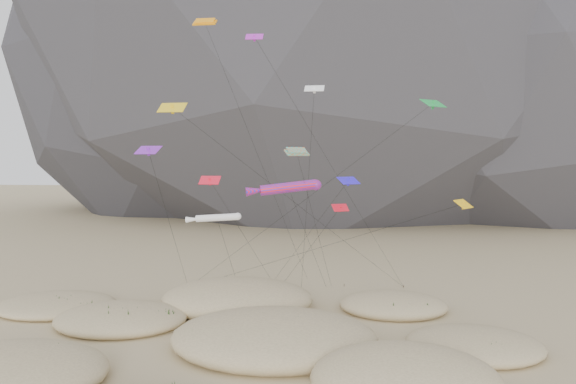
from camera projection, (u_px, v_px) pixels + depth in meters
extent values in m
plane|color=#CCB789|center=(249.00, 359.00, 43.40)|extent=(500.00, 500.00, 0.00)
ellipsoid|color=#2B2B30|center=(192.00, 61.00, 166.23)|extent=(136.20, 127.83, 116.00)
ellipsoid|color=black|center=(531.00, 70.00, 145.11)|extent=(130.55, 126.41, 100.00)
ellipsoid|color=#CCB789|center=(5.00, 374.00, 38.82)|extent=(14.23, 12.10, 3.05)
ellipsoid|color=#CCB789|center=(406.00, 380.00, 37.06)|extent=(12.68, 10.78, 4.12)
ellipsoid|color=#CCB789|center=(121.00, 319.00, 52.48)|extent=(12.43, 10.56, 2.38)
ellipsoid|color=#CCB789|center=(274.00, 337.00, 46.33)|extent=(17.12, 14.56, 3.52)
ellipsoid|color=#CCB789|center=(474.00, 345.00, 45.33)|extent=(11.05, 9.39, 2.16)
ellipsoid|color=#CCB789|center=(237.00, 299.00, 58.50)|extent=(15.82, 13.44, 3.80)
ellipsoid|color=#CCB789|center=(393.00, 305.00, 57.21)|extent=(10.95, 9.31, 2.39)
ellipsoid|color=#CCB789|center=(56.00, 305.00, 57.78)|extent=(12.19, 10.36, 1.84)
ellipsoid|color=black|center=(43.00, 362.00, 40.78)|extent=(2.15, 1.84, 0.65)
ellipsoid|color=black|center=(393.00, 371.00, 38.46)|extent=(3.38, 2.89, 1.01)
ellipsoid|color=black|center=(122.00, 319.00, 51.52)|extent=(3.08, 2.63, 0.92)
ellipsoid|color=black|center=(163.00, 319.00, 51.82)|extent=(2.33, 2.00, 0.70)
ellipsoid|color=black|center=(282.00, 333.00, 46.47)|extent=(3.71, 3.18, 1.11)
ellipsoid|color=black|center=(323.00, 328.00, 48.18)|extent=(2.77, 2.37, 0.83)
ellipsoid|color=black|center=(275.00, 343.00, 44.60)|extent=(2.30, 1.97, 0.69)
ellipsoid|color=black|center=(483.00, 351.00, 43.48)|extent=(2.31, 1.98, 0.69)
ellipsoid|color=black|center=(246.00, 292.00, 60.81)|extent=(3.22, 2.76, 0.97)
ellipsoid|color=black|center=(260.00, 298.00, 58.73)|extent=(2.71, 2.32, 0.81)
ellipsoid|color=black|center=(413.00, 308.00, 55.36)|extent=(2.54, 2.17, 0.76)
ellipsoid|color=black|center=(406.00, 311.00, 54.80)|extent=(2.41, 2.06, 0.72)
ellipsoid|color=black|center=(67.00, 305.00, 57.51)|extent=(2.12, 1.81, 0.64)
ellipsoid|color=black|center=(82.00, 310.00, 55.81)|extent=(1.71, 1.46, 0.51)
cylinder|color=#3F2D1E|center=(278.00, 290.00, 65.48)|extent=(0.08, 0.08, 0.30)
cylinder|color=#3F2D1E|center=(273.00, 281.00, 69.89)|extent=(0.08, 0.08, 0.30)
cylinder|color=#3F2D1E|center=(301.00, 289.00, 65.56)|extent=(0.08, 0.08, 0.30)
cylinder|color=#3F2D1E|center=(344.00, 285.00, 67.78)|extent=(0.08, 0.08, 0.30)
cylinder|color=#3F2D1E|center=(373.00, 296.00, 62.65)|extent=(0.08, 0.08, 0.30)
cylinder|color=#3F2D1E|center=(225.00, 280.00, 70.54)|extent=(0.08, 0.08, 0.30)
cylinder|color=#3F2D1E|center=(404.00, 286.00, 67.15)|extent=(0.08, 0.08, 0.30)
cylinder|color=#3F2D1E|center=(188.00, 287.00, 66.92)|extent=(0.08, 0.08, 0.30)
cylinder|color=#FF1A22|center=(288.00, 187.00, 53.87)|extent=(5.60, 2.38, 1.56)
sphere|color=#FF1A22|center=(316.00, 185.00, 54.30)|extent=(1.05, 1.05, 1.05)
cone|color=#FF1A22|center=(257.00, 191.00, 53.39)|extent=(2.42, 1.45, 1.12)
cylinder|color=black|center=(309.00, 243.00, 60.64)|extent=(3.39, 13.14, 12.73)
cylinder|color=white|center=(217.00, 218.00, 55.70)|extent=(4.34, 1.00, 0.98)
sphere|color=white|center=(238.00, 216.00, 55.33)|extent=(0.72, 0.72, 0.72)
cone|color=white|center=(194.00, 219.00, 56.10)|extent=(1.78, 0.74, 0.73)
cylinder|color=black|center=(229.00, 256.00, 61.12)|extent=(0.30, 10.35, 9.64)
cube|color=orange|center=(205.00, 23.00, 56.51)|extent=(2.40, 1.09, 0.71)
cube|color=orange|center=(205.00, 21.00, 56.49)|extent=(2.04, 0.85, 0.69)
cylinder|color=black|center=(262.00, 166.00, 64.22)|extent=(9.60, 14.57, 29.18)
cube|color=#EA5918|center=(297.00, 153.00, 50.54)|extent=(2.34, 1.96, 0.61)
cube|color=#EA5918|center=(297.00, 150.00, 50.52)|extent=(1.96, 1.62, 0.61)
cylinder|color=black|center=(317.00, 229.00, 59.14)|extent=(2.98, 16.58, 16.06)
cube|color=white|center=(314.00, 88.00, 57.28)|extent=(2.05, 1.16, 0.72)
cube|color=white|center=(314.00, 90.00, 57.29)|extent=(0.25, 0.21, 0.69)
cylinder|color=black|center=(307.00, 196.00, 61.42)|extent=(1.81, 6.75, 22.60)
cube|color=#2C1BEB|center=(348.00, 181.00, 51.80)|extent=(2.25, 2.09, 0.66)
cube|color=#2C1BEB|center=(348.00, 182.00, 51.81)|extent=(0.29, 0.27, 0.70)
cylinder|color=black|center=(305.00, 239.00, 60.85)|extent=(9.11, 16.53, 13.44)
cube|color=red|center=(340.00, 208.00, 51.70)|extent=(1.68, 1.31, 0.65)
cube|color=red|center=(340.00, 209.00, 51.71)|extent=(0.26, 0.28, 0.51)
cylinder|color=black|center=(305.00, 254.00, 58.59)|extent=(7.25, 12.52, 10.95)
cube|color=yellow|center=(463.00, 204.00, 48.42)|extent=(1.95, 2.15, 0.72)
cube|color=yellow|center=(463.00, 206.00, 48.43)|extent=(0.31, 0.31, 0.66)
cylinder|color=black|center=(304.00, 252.00, 57.67)|extent=(28.62, 15.25, 11.57)
cube|color=green|center=(433.00, 103.00, 52.94)|extent=(2.68, 2.51, 0.80)
cube|color=green|center=(433.00, 105.00, 52.95)|extent=(0.35, 0.33, 0.83)
cylinder|color=black|center=(297.00, 206.00, 59.93)|extent=(26.71, 10.30, 20.68)
cube|color=purple|center=(148.00, 150.00, 55.25)|extent=(2.74, 1.93, 0.84)
cube|color=purple|center=(148.00, 152.00, 55.26)|extent=(0.34, 0.28, 0.86)
cylinder|color=black|center=(170.00, 225.00, 61.09)|extent=(0.93, 10.81, 16.29)
cube|color=#B320BF|center=(254.00, 37.00, 51.21)|extent=(1.62, 0.82, 0.67)
cube|color=#B320BF|center=(254.00, 38.00, 51.22)|extent=(0.20, 0.23, 0.54)
cylinder|color=black|center=(339.00, 179.00, 59.19)|extent=(15.59, 15.81, 26.60)
cube|color=yellow|center=(172.00, 108.00, 53.91)|extent=(2.75, 1.59, 1.01)
cube|color=yellow|center=(172.00, 109.00, 53.92)|extent=(0.34, 0.33, 0.90)
cylinder|color=black|center=(301.00, 207.00, 60.53)|extent=(23.83, 14.26, 20.36)
cube|color=red|center=(210.00, 180.00, 51.11)|extent=(1.96, 1.10, 0.76)
cube|color=red|center=(210.00, 182.00, 51.12)|extent=(0.25, 0.26, 0.64)
cylinder|color=black|center=(246.00, 239.00, 60.50)|extent=(3.56, 18.39, 13.50)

